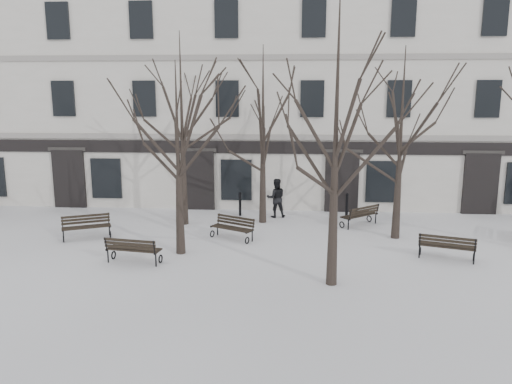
# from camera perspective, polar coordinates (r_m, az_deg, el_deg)

# --- Properties ---
(ground) EXTENTS (100.00, 100.00, 0.00)m
(ground) POSITION_cam_1_polar(r_m,az_deg,el_deg) (16.92, 0.27, -8.33)
(ground) COLOR white
(ground) RESTS_ON ground
(building) EXTENTS (40.40, 10.20, 11.40)m
(building) POSITION_cam_1_polar(r_m,az_deg,el_deg) (28.88, 2.00, 10.95)
(building) COLOR silver
(building) RESTS_ON ground
(tree_1) EXTENTS (4.73, 4.73, 6.76)m
(tree_1) POSITION_cam_1_polar(r_m,az_deg,el_deg) (17.47, -8.98, 6.37)
(tree_1) COLOR black
(tree_1) RESTS_ON ground
(tree_2) EXTENTS (5.94, 5.94, 8.49)m
(tree_2) POSITION_cam_1_polar(r_m,az_deg,el_deg) (14.42, 9.21, 9.67)
(tree_2) COLOR black
(tree_2) RESTS_ON ground
(tree_4) EXTENTS (5.73, 5.73, 8.18)m
(tree_4) POSITION_cam_1_polar(r_m,az_deg,el_deg) (21.52, -8.52, 9.66)
(tree_4) COLOR black
(tree_4) RESTS_ON ground
(tree_5) EXTENTS (5.36, 5.36, 7.66)m
(tree_5) POSITION_cam_1_polar(r_m,az_deg,el_deg) (21.60, 0.80, 8.92)
(tree_5) COLOR black
(tree_5) RESTS_ON ground
(tree_6) EXTENTS (5.18, 5.18, 7.40)m
(tree_6) POSITION_cam_1_polar(r_m,az_deg,el_deg) (19.94, 16.31, 7.81)
(tree_6) COLOR black
(tree_6) RESTS_ON ground
(bench_0) EXTENTS (1.92, 1.37, 0.93)m
(bench_0) POSITION_cam_1_polar(r_m,az_deg,el_deg) (20.87, -18.82, -3.69)
(bench_0) COLOR black
(bench_0) RESTS_ON ground
(bench_1) EXTENTS (1.93, 0.96, 0.93)m
(bench_1) POSITION_cam_1_polar(r_m,az_deg,el_deg) (17.40, -13.89, -6.35)
(bench_1) COLOR black
(bench_1) RESTS_ON ground
(bench_2) EXTENTS (1.95, 1.22, 0.93)m
(bench_2) POSITION_cam_1_polar(r_m,az_deg,el_deg) (18.43, 20.98, -5.78)
(bench_2) COLOR black
(bench_2) RESTS_ON ground
(bench_3) EXTENTS (1.83, 1.39, 0.89)m
(bench_3) POSITION_cam_1_polar(r_m,az_deg,el_deg) (19.69, -2.67, -4.03)
(bench_3) COLOR black
(bench_3) RESTS_ON ground
(bench_4) EXTENTS (1.79, 1.67, 0.92)m
(bench_4) POSITION_cam_1_polar(r_m,az_deg,el_deg) (22.01, 11.85, -2.56)
(bench_4) COLOR black
(bench_4) RESTS_ON ground
(bollard_a) EXTENTS (0.14, 0.14, 1.13)m
(bollard_a) POSITION_cam_1_polar(r_m,az_deg,el_deg) (23.34, -1.83, -1.28)
(bollard_a) COLOR black
(bollard_a) RESTS_ON ground
(bollard_b) EXTENTS (0.15, 0.15, 1.16)m
(bollard_b) POSITION_cam_1_polar(r_m,az_deg,el_deg) (23.29, 10.33, -1.45)
(bollard_b) COLOR black
(bollard_b) RESTS_ON ground
(pedestrian_b) EXTENTS (0.98, 0.82, 1.81)m
(pedestrian_b) POSITION_cam_1_polar(r_m,az_deg,el_deg) (23.24, 2.29, -2.87)
(pedestrian_b) COLOR black
(pedestrian_b) RESTS_ON ground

